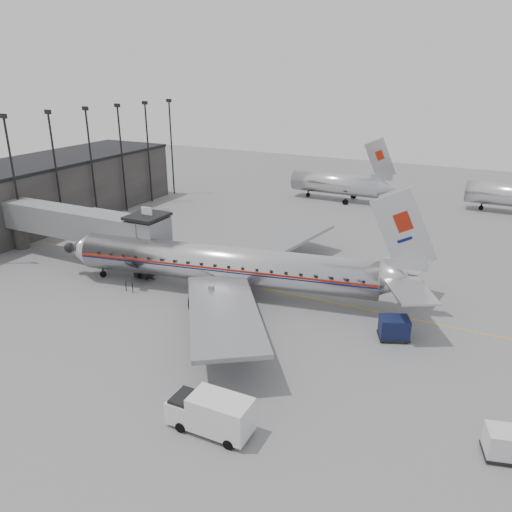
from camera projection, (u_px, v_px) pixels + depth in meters
The scene contains 11 objects.
ground at pixel (205, 307), 44.16m from camera, with size 160.00×160.00×0.00m, color slate.
terminal at pixel (25, 197), 65.36m from camera, with size 12.00×46.00×8.00m, color #33312E.
apron_line at pixel (265, 289), 47.91m from camera, with size 0.15×60.00×0.01m, color gold.
jet_bridge at pixel (89, 226), 52.73m from camera, with size 21.00×6.20×7.10m.
floodlight_masts at pixel (74, 164), 63.59m from camera, with size 0.90×42.25×15.25m.
distant_aircraft_near at pixel (336, 183), 79.03m from camera, with size 16.39×3.20×10.26m.
airliner at pixel (232, 265), 46.00m from camera, with size 34.94×32.09×11.14m.
service_van at pixel (211, 412), 28.80m from camera, with size 5.11×2.09×2.39m.
baggage_cart_navy at pixel (394, 328), 38.75m from camera, with size 2.81×2.52×1.82m.
baggage_cart_white at pixel (506, 443), 26.92m from camera, with size 2.56×2.19×1.72m.
ramp_worker at pixel (198, 280), 47.43m from camera, with size 0.69×0.46×1.90m, color #A5B915.
Camera 1 is at (21.82, -33.43, 19.93)m, focal length 35.00 mm.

